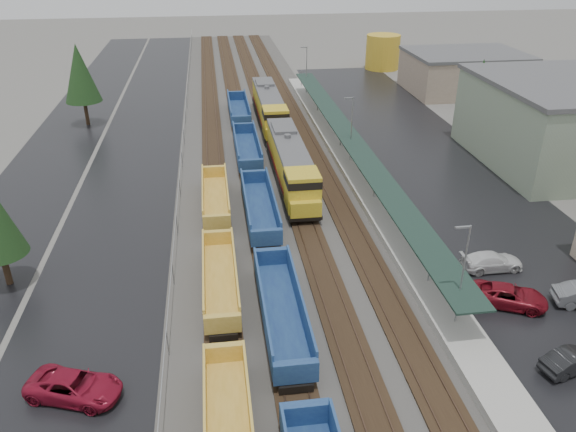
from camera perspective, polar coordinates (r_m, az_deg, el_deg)
name	(u,v)px	position (r m, az deg, el deg)	size (l,w,h in m)	color
ballast_strip	(259,140)	(72.91, -2.93, 7.68)	(20.00, 160.00, 0.08)	#302D2B
trackbed	(259,139)	(72.87, -2.94, 7.77)	(14.60, 160.00, 0.22)	black
west_parking_lot	(140,146)	(73.26, -14.78, 6.88)	(10.00, 160.00, 0.02)	black
west_road	(57,150)	(75.17, -22.38, 6.22)	(9.00, 160.00, 0.02)	black
east_commuter_lot	(429,161)	(68.04, 14.10, 5.41)	(16.00, 100.00, 0.02)	black
station_platform	(350,160)	(64.91, 6.30, 5.71)	(3.00, 80.00, 8.00)	#9E9B93
chainlink_fence	(183,136)	(70.78, -10.60, 8.00)	(0.08, 160.04, 2.02)	gray
distant_hills	(341,2)	(226.30, 5.38, 20.80)	(301.00, 140.00, 25.20)	#4C5C48
tree_west_far	(80,73)	(82.19, -20.40, 13.45)	(4.84, 4.84, 11.00)	#332316
tree_east	(480,87)	(76.73, 18.92, 12.29)	(4.40, 4.40, 10.00)	#332316
locomotive_lead	(291,164)	(58.52, 0.32, 5.28)	(3.11, 20.49, 4.64)	black
locomotive_trail	(269,108)	(78.26, -1.92, 10.93)	(3.11, 20.49, 4.64)	black
well_string_yellow	(229,432)	(31.09, -6.02, -21.03)	(2.47, 69.52, 2.19)	gold
well_string_blue	(269,251)	(45.13, -1.96, -3.58)	(2.70, 93.38, 2.40)	navy
storage_tank	(383,52)	(114.14, 9.59, 16.11)	(6.44, 6.44, 6.44)	gold
parked_car_west_c	(74,387)	(35.87, -20.89, -15.89)	(5.50, 2.54, 1.53)	maroon
parked_car_east_a	(573,360)	(39.46, 26.97, -12.95)	(4.28, 1.49, 1.41)	black
parked_car_east_b	(509,296)	(43.64, 21.50, -7.57)	(5.38, 2.48, 1.50)	maroon
parked_car_east_c	(492,262)	(47.46, 19.98, -4.37)	(4.97, 2.02, 1.44)	silver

